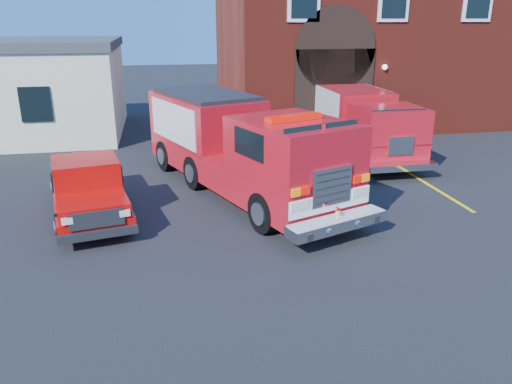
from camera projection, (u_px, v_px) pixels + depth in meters
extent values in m
plane|color=black|center=(248.00, 223.00, 13.52)|extent=(100.00, 100.00, 0.00)
cube|color=yellow|center=(446.00, 195.00, 15.62)|extent=(0.12, 3.00, 0.01)
cube|color=yellow|center=(402.00, 169.00, 18.40)|extent=(0.12, 3.00, 0.01)
cube|color=yellow|center=(369.00, 149.00, 21.18)|extent=(0.12, 3.00, 0.01)
cube|color=maroon|center=(366.00, 43.00, 26.80)|extent=(15.00, 10.00, 8.00)
cube|color=black|center=(333.00, 96.00, 22.18)|extent=(3.60, 0.12, 4.00)
cylinder|color=black|center=(336.00, 49.00, 21.52)|extent=(3.60, 0.12, 3.60)
cube|color=black|center=(394.00, 0.00, 21.28)|extent=(1.40, 0.10, 1.80)
cube|color=black|center=(479.00, 0.00, 22.00)|extent=(1.40, 0.10, 1.80)
cube|color=beige|center=(9.00, 92.00, 23.28)|extent=(10.00, 8.00, 4.00)
cube|color=#393C3E|center=(1.00, 44.00, 22.58)|extent=(10.20, 8.20, 0.40)
cube|color=black|center=(36.00, 104.00, 19.91)|extent=(1.20, 0.10, 1.40)
cylinder|color=black|center=(264.00, 213.00, 12.76)|extent=(0.71, 1.14, 1.08)
cylinder|color=black|center=(330.00, 198.00, 13.83)|extent=(0.71, 1.14, 1.08)
cube|color=#B5111C|center=(239.00, 166.00, 15.73)|extent=(5.44, 9.18, 0.89)
cube|color=#B5111C|center=(206.00, 119.00, 17.18)|extent=(3.84, 4.93, 1.58)
cube|color=#B5111C|center=(293.00, 149.00, 13.05)|extent=(3.42, 3.82, 1.48)
cube|color=black|center=(324.00, 143.00, 11.93)|extent=(2.06, 0.84, 0.93)
cube|color=red|center=(294.00, 118.00, 12.78)|extent=(1.59, 0.87, 0.14)
cube|color=white|center=(331.00, 202.00, 12.09)|extent=(2.33, 0.93, 0.43)
cube|color=silver|center=(332.00, 187.00, 11.95)|extent=(1.13, 0.47, 0.93)
cube|color=silver|center=(337.00, 223.00, 12.02)|extent=(2.78, 1.48, 0.28)
cube|color=#B7B7BF|center=(172.00, 123.00, 16.56)|extent=(1.29, 3.34, 1.28)
cube|color=#B7B7BF|center=(237.00, 115.00, 17.80)|extent=(1.29, 3.34, 1.28)
sphere|color=tan|center=(338.00, 215.00, 11.95)|extent=(0.20, 0.20, 0.15)
sphere|color=tan|center=(338.00, 211.00, 11.90)|extent=(0.16, 0.16, 0.12)
sphere|color=tan|center=(336.00, 209.00, 11.88)|extent=(0.06, 0.06, 0.05)
sphere|color=tan|center=(339.00, 208.00, 11.92)|extent=(0.06, 0.06, 0.05)
ellipsoid|color=#B60500|center=(338.00, 209.00, 11.90)|extent=(0.16, 0.16, 0.07)
cylinder|color=#B60500|center=(338.00, 210.00, 11.89)|extent=(0.19, 0.19, 0.01)
cylinder|color=black|center=(61.00, 228.00, 12.30)|extent=(0.39, 0.76, 0.73)
cylinder|color=black|center=(127.00, 218.00, 12.88)|extent=(0.39, 0.76, 0.73)
cube|color=#B30907|center=(88.00, 197.00, 14.01)|extent=(2.78, 5.25, 0.41)
cube|color=#B30907|center=(93.00, 206.00, 12.35)|extent=(1.91, 1.67, 0.32)
cube|color=#B30907|center=(86.00, 175.00, 13.53)|extent=(1.96, 1.93, 0.91)
cube|color=#B30907|center=(83.00, 171.00, 15.15)|extent=(2.02, 2.20, 0.50)
cube|color=black|center=(99.00, 234.00, 11.80)|extent=(1.84, 0.50, 0.20)
cylinder|color=black|center=(359.00, 158.00, 17.88)|extent=(0.32, 1.00, 1.00)
cylinder|color=black|center=(411.00, 156.00, 18.23)|extent=(0.32, 1.00, 1.00)
cube|color=#B5111C|center=(359.00, 134.00, 20.33)|extent=(2.30, 7.27, 0.82)
cube|color=#B5111C|center=(349.00, 103.00, 21.24)|extent=(2.29, 4.55, 1.36)
cube|color=#B5111C|center=(388.00, 124.00, 17.65)|extent=(2.28, 2.19, 1.18)
cube|color=#B7B7BF|center=(323.00, 106.00, 21.07)|extent=(0.05, 3.81, 1.54)
cube|color=#B7B7BF|center=(374.00, 105.00, 21.48)|extent=(0.05, 3.81, 1.54)
cube|color=silver|center=(402.00, 167.00, 16.84)|extent=(2.45, 0.42, 0.23)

